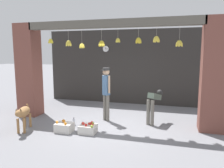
# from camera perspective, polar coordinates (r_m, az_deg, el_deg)

# --- Properties ---
(ground_plane) EXTENTS (60.00, 60.00, 0.00)m
(ground_plane) POSITION_cam_1_polar(r_m,az_deg,el_deg) (6.96, -1.01, -10.50)
(ground_plane) COLOR slate
(shop_back_wall) EXTENTS (7.32, 0.12, 3.21)m
(shop_back_wall) POSITION_cam_1_polar(r_m,az_deg,el_deg) (9.55, 4.22, 4.43)
(shop_back_wall) COLOR #2D2B28
(shop_back_wall) RESTS_ON ground_plane
(shop_pillar_left) EXTENTS (0.70, 0.60, 3.21)m
(shop_pillar_left) POSITION_cam_1_polar(r_m,az_deg,el_deg) (8.26, -20.87, 3.32)
(shop_pillar_left) COLOR brown
(shop_pillar_left) RESTS_ON ground_plane
(shop_pillar_right) EXTENTS (0.70, 0.60, 3.21)m
(shop_pillar_right) POSITION_cam_1_polar(r_m,az_deg,el_deg) (6.73, 25.15, 2.08)
(shop_pillar_right) COLOR brown
(shop_pillar_right) RESTS_ON ground_plane
(storefront_awning) EXTENTS (5.42, 0.30, 0.86)m
(storefront_awning) POSITION_cam_1_polar(r_m,az_deg,el_deg) (6.75, -0.83, 15.01)
(storefront_awning) COLOR #5B564C
(dog) EXTENTS (0.49, 0.99, 0.75)m
(dog) POSITION_cam_1_polar(r_m,az_deg,el_deg) (6.79, -22.17, -7.07)
(dog) COLOR #9E7042
(dog) RESTS_ON ground_plane
(shopkeeper) EXTENTS (0.32, 0.32, 1.75)m
(shopkeeper) POSITION_cam_1_polar(r_m,az_deg,el_deg) (7.11, -1.54, -1.40)
(shopkeeper) COLOR #6B665B
(shopkeeper) RESTS_ON ground_plane
(worker_stooping) EXTENTS (0.45, 0.77, 1.03)m
(worker_stooping) POSITION_cam_1_polar(r_m,az_deg,el_deg) (7.01, 10.83, -4.71)
(worker_stooping) COLOR #6B665B
(worker_stooping) RESTS_ON ground_plane
(fruit_crate_oranges) EXTENTS (0.47, 0.38, 0.32)m
(fruit_crate_oranges) POSITION_cam_1_polar(r_m,az_deg,el_deg) (6.45, -12.37, -10.96)
(fruit_crate_oranges) COLOR silver
(fruit_crate_oranges) RESTS_ON ground_plane
(fruit_crate_apples) EXTENTS (0.45, 0.40, 0.30)m
(fruit_crate_apples) POSITION_cam_1_polar(r_m,az_deg,el_deg) (6.25, -6.27, -11.50)
(fruit_crate_apples) COLOR silver
(fruit_crate_apples) RESTS_ON ground_plane
(water_bottle) EXTENTS (0.07, 0.07, 0.23)m
(water_bottle) POSITION_cam_1_polar(r_m,az_deg,el_deg) (6.98, -9.93, -9.64)
(water_bottle) COLOR silver
(water_bottle) RESTS_ON ground_plane
(wall_clock) EXTENTS (0.28, 0.03, 0.28)m
(wall_clock) POSITION_cam_1_polar(r_m,az_deg,el_deg) (9.71, -1.63, 9.16)
(wall_clock) COLOR black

